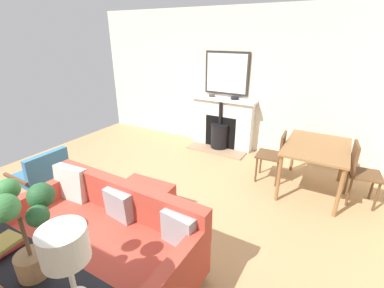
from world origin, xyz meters
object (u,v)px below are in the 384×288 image
at_px(dining_table, 316,151).
at_px(dining_chair_by_back_wall, 359,169).
at_px(potted_plant, 20,220).
at_px(armchair_accent, 43,172).
at_px(dining_chair_near_fireplace, 275,153).
at_px(ottoman, 142,199).
at_px(table_lamp_far_end, 65,247).
at_px(console_table, 21,269).
at_px(book_stack, 3,246).
at_px(mantel_bowl_far, 235,98).
at_px(mantel_bowl_near, 212,96).
at_px(fireplace, 222,126).
at_px(sofa, 105,238).

height_order(dining_table, dining_chair_by_back_wall, dining_chair_by_back_wall).
bearing_deg(potted_plant, armchair_accent, -122.40).
xyz_separation_m(armchair_accent, dining_chair_near_fireplace, (-2.11, 2.72, 0.08)).
relative_size(ottoman, table_lamp_far_end, 1.39).
xyz_separation_m(console_table, book_stack, (0.00, -0.17, 0.14)).
distance_m(book_stack, dining_chair_by_back_wall, 4.05).
xyz_separation_m(mantel_bowl_far, book_stack, (4.24, -0.12, -0.27)).
bearing_deg(mantel_bowl_near, book_stack, 5.07).
xyz_separation_m(mantel_bowl_far, dining_chair_near_fireplace, (0.91, 1.07, -0.57)).
distance_m(mantel_bowl_near, console_table, 4.29).
height_order(table_lamp_far_end, dining_chair_near_fireplace, table_lamp_far_end).
bearing_deg(dining_chair_by_back_wall, fireplace, -110.14).
height_order(console_table, potted_plant, potted_plant).
bearing_deg(fireplace, potted_plant, 6.84).
bearing_deg(fireplace, mantel_bowl_far, 97.32).
bearing_deg(mantel_bowl_far, dining_chair_near_fireplace, 49.70).
distance_m(fireplace, potted_plant, 4.30).
bearing_deg(dining_table, book_stack, -27.80).
bearing_deg(ottoman, table_lamp_far_end, 28.22).
distance_m(console_table, table_lamp_far_end, 0.79).
xyz_separation_m(fireplace, mantel_bowl_near, (-0.03, -0.26, 0.60)).
bearing_deg(ottoman, fireplace, -178.89).
height_order(fireplace, table_lamp_far_end, table_lamp_far_end).
distance_m(ottoman, dining_table, 2.54).
relative_size(dining_chair_near_fireplace, dining_chair_by_back_wall, 0.95).
xyz_separation_m(ottoman, dining_chair_near_fireplace, (-1.74, 1.25, 0.25)).
relative_size(mantel_bowl_far, ottoman, 0.22).
bearing_deg(mantel_bowl_far, book_stack, -1.57).
relative_size(sofa, book_stack, 7.35).
xyz_separation_m(fireplace, ottoman, (2.62, 0.05, -0.22)).
xyz_separation_m(potted_plant, dining_chair_by_back_wall, (-3.32, 1.92, -0.66)).
xyz_separation_m(ottoman, armchair_accent, (0.37, -1.47, 0.17)).
height_order(ottoman, book_stack, book_stack).
bearing_deg(console_table, dining_chair_by_back_wall, 147.04).
bearing_deg(dining_chair_near_fireplace, dining_table, 89.52).
height_order(fireplace, mantel_bowl_near, mantel_bowl_near).
relative_size(sofa, ottoman, 2.76).
height_order(book_stack, dining_table, book_stack).
distance_m(armchair_accent, table_lamp_far_end, 2.72).
bearing_deg(book_stack, fireplace, -178.45).
height_order(book_stack, dining_chair_near_fireplace, book_stack).
relative_size(armchair_accent, dining_chair_by_back_wall, 0.85).
bearing_deg(mantel_bowl_far, armchair_accent, -28.66).
distance_m(mantel_bowl_far, dining_chair_near_fireplace, 1.51).
bearing_deg(mantel_bowl_near, console_table, 7.31).
height_order(console_table, book_stack, book_stack).
distance_m(fireplace, console_table, 4.22).
bearing_deg(dining_chair_by_back_wall, table_lamp_far_end, -24.74).
xyz_separation_m(fireplace, armchair_accent, (2.99, -1.42, -0.04)).
relative_size(console_table, potted_plant, 2.40).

